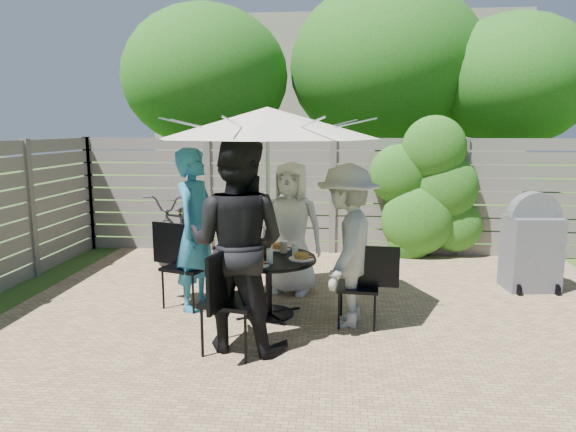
# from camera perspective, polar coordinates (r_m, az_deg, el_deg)

# --- Properties ---
(backyard_envelope) EXTENTS (60.00, 60.00, 5.00)m
(backyard_envelope) POSITION_cam_1_polar(r_m,az_deg,el_deg) (15.36, 5.62, 11.96)
(backyard_envelope) COLOR #385A1C
(backyard_envelope) RESTS_ON ground
(patio_table) EXTENTS (1.18, 1.18, 0.65)m
(patio_table) POSITION_cam_1_polar(r_m,az_deg,el_deg) (5.45, -2.18, -6.56)
(patio_table) COLOR black
(patio_table) RESTS_ON ground
(umbrella) EXTENTS (2.68, 2.68, 2.20)m
(umbrella) POSITION_cam_1_polar(r_m,az_deg,el_deg) (5.24, -2.29, 10.28)
(umbrella) COLOR silver
(umbrella) RESTS_ON ground
(chair_back) EXTENTS (0.49, 0.65, 0.85)m
(chair_back) POSITION_cam_1_polar(r_m,az_deg,el_deg) (6.39, 0.71, -5.98)
(chair_back) COLOR black
(chair_back) RESTS_ON ground
(person_back) EXTENTS (0.87, 0.66, 1.60)m
(person_back) POSITION_cam_1_polar(r_m,az_deg,el_deg) (6.14, 0.36, -1.40)
(person_back) COLOR silver
(person_back) RESTS_ON ground
(chair_left) EXTENTS (0.72, 0.58, 0.95)m
(chair_left) POSITION_cam_1_polar(r_m,az_deg,el_deg) (5.88, -11.15, -7.26)
(chair_left) COLOR black
(chair_left) RESTS_ON ground
(person_left) EXTENTS (0.55, 0.72, 1.78)m
(person_left) POSITION_cam_1_polar(r_m,az_deg,el_deg) (5.67, -10.15, -1.54)
(person_left) COLOR teal
(person_left) RESTS_ON ground
(chair_front) EXTENTS (0.57, 0.75, 0.98)m
(chair_front) POSITION_cam_1_polar(r_m,az_deg,el_deg) (4.65, -6.18, -11.60)
(chair_front) COLOR black
(chair_front) RESTS_ON ground
(person_front) EXTENTS (1.06, 0.90, 1.92)m
(person_front) POSITION_cam_1_polar(r_m,az_deg,el_deg) (4.58, -5.65, -3.23)
(person_front) COLOR black
(person_front) RESTS_ON ground
(chair_right) EXTENTS (0.62, 0.43, 0.84)m
(chair_right) POSITION_cam_1_polar(r_m,az_deg,el_deg) (5.29, 7.88, -9.47)
(chair_right) COLOR black
(chair_right) RESTS_ON ground
(person_right) EXTENTS (0.82, 1.17, 1.65)m
(person_right) POSITION_cam_1_polar(r_m,az_deg,el_deg) (5.15, 6.56, -3.35)
(person_right) COLOR #999895
(person_right) RESTS_ON ground
(plate_back) EXTENTS (0.26, 0.26, 0.06)m
(plate_back) POSITION_cam_1_polar(r_m,az_deg,el_deg) (5.73, -1.00, -3.47)
(plate_back) COLOR white
(plate_back) RESTS_ON patio_table
(plate_left) EXTENTS (0.26, 0.26, 0.06)m
(plate_left) POSITION_cam_1_polar(r_m,az_deg,el_deg) (5.52, -5.73, -4.01)
(plate_left) COLOR white
(plate_left) RESTS_ON patio_table
(plate_front) EXTENTS (0.26, 0.26, 0.06)m
(plate_front) POSITION_cam_1_polar(r_m,az_deg,el_deg) (5.07, -3.54, -5.23)
(plate_front) COLOR white
(plate_front) RESTS_ON patio_table
(plate_right) EXTENTS (0.26, 0.26, 0.06)m
(plate_right) POSITION_cam_1_polar(r_m,az_deg,el_deg) (5.29, 1.50, -4.58)
(plate_right) COLOR white
(plate_right) RESTS_ON patio_table
(glass_back) EXTENTS (0.07, 0.07, 0.14)m
(glass_back) POSITION_cam_1_polar(r_m,az_deg,el_deg) (5.66, -2.33, -3.17)
(glass_back) COLOR silver
(glass_back) RESTS_ON patio_table
(glass_left) EXTENTS (0.07, 0.07, 0.14)m
(glass_left) POSITION_cam_1_polar(r_m,az_deg,el_deg) (5.38, -5.18, -3.87)
(glass_left) COLOR silver
(glass_left) RESTS_ON patio_table
(glass_front) EXTENTS (0.07, 0.07, 0.14)m
(glass_front) POSITION_cam_1_polar(r_m,az_deg,el_deg) (5.11, -2.05, -4.56)
(glass_front) COLOR silver
(glass_front) RESTS_ON patio_table
(glass_right) EXTENTS (0.07, 0.07, 0.14)m
(glass_right) POSITION_cam_1_polar(r_m,az_deg,el_deg) (5.41, 0.78, -3.77)
(glass_right) COLOR silver
(glass_right) RESTS_ON patio_table
(syrup_jug) EXTENTS (0.09, 0.09, 0.16)m
(syrup_jug) POSITION_cam_1_polar(r_m,az_deg,el_deg) (5.45, -2.62, -3.56)
(syrup_jug) COLOR #59280C
(syrup_jug) RESTS_ON patio_table
(coffee_cup) EXTENTS (0.08, 0.08, 0.12)m
(coffee_cup) POSITION_cam_1_polar(r_m,az_deg,el_deg) (5.56, -0.47, -3.50)
(coffee_cup) COLOR #C6B293
(coffee_cup) RESTS_ON patio_table
(bicycle) EXTENTS (0.76, 1.99, 1.03)m
(bicycle) POSITION_cam_1_polar(r_m,az_deg,el_deg) (8.17, -12.18, -0.86)
(bicycle) COLOR #333338
(bicycle) RESTS_ON ground
(bbq_grill) EXTENTS (0.64, 0.52, 1.23)m
(bbq_grill) POSITION_cam_1_polar(r_m,az_deg,el_deg) (6.96, 25.43, -3.05)
(bbq_grill) COLOR #5B5C61
(bbq_grill) RESTS_ON ground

